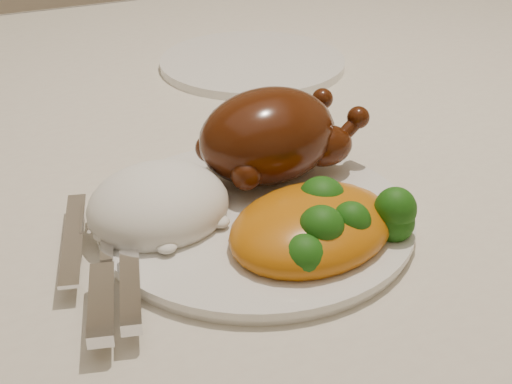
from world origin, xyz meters
name	(u,v)px	position (x,y,z in m)	size (l,w,h in m)	color
dining_table	(184,213)	(0.00, 0.00, 0.67)	(1.60, 0.90, 0.76)	brown
tablecloth	(180,154)	(0.00, 0.00, 0.74)	(1.73, 1.03, 0.18)	beige
dinner_plate	(256,219)	(0.00, -0.20, 0.77)	(0.25, 0.25, 0.01)	white
side_plate	(252,63)	(0.15, 0.14, 0.77)	(0.23, 0.23, 0.01)	white
roast_chicken	(272,135)	(0.04, -0.15, 0.82)	(0.16, 0.11, 0.08)	#471B07
rice_mound	(159,206)	(-0.08, -0.18, 0.79)	(0.14, 0.13, 0.06)	white
mac_and_cheese	(323,225)	(0.03, -0.26, 0.79)	(0.16, 0.14, 0.06)	#CB640D
cutlery	(105,275)	(-0.14, -0.24, 0.78)	(0.06, 0.19, 0.01)	silver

